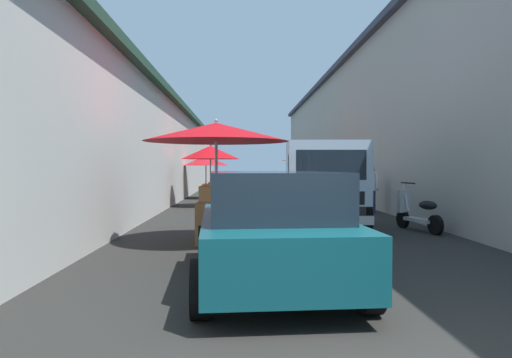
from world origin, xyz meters
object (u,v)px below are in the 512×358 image
(fruit_stall_mid_lane, at_px, (207,165))
(fruit_stall_far_right, at_px, (313,162))
(fruit_stall_far_left, at_px, (210,160))
(vendor_in_shade, at_px, (372,187))
(delivery_truck, at_px, (323,187))
(vendor_by_crates, at_px, (314,186))
(parked_scooter, at_px, (418,212))
(fruit_stall_near_left, at_px, (216,145))
(hatchback_car, at_px, (271,227))

(fruit_stall_mid_lane, relative_size, fruit_stall_far_right, 0.75)
(fruit_stall_far_left, distance_m, vendor_in_shade, 6.10)
(delivery_truck, bearing_deg, vendor_by_crates, -6.34)
(delivery_truck, distance_m, vendor_by_crates, 4.69)
(fruit_stall_far_left, xyz_separation_m, parked_scooter, (-6.87, -5.30, -1.31))
(fruit_stall_far_left, relative_size, fruit_stall_near_left, 0.84)
(delivery_truck, bearing_deg, hatchback_car, 163.06)
(parked_scooter, bearing_deg, vendor_in_shade, -1.13)
(fruit_stall_far_right, bearing_deg, fruit_stall_mid_lane, 66.50)
(fruit_stall_mid_lane, distance_m, vendor_by_crates, 7.65)
(vendor_in_shade, bearing_deg, fruit_stall_mid_lane, 38.86)
(delivery_truck, bearing_deg, fruit_stall_mid_lane, 17.80)
(fruit_stall_near_left, relative_size, hatchback_car, 0.70)
(fruit_stall_far_right, distance_m, fruit_stall_near_left, 11.62)
(vendor_by_crates, distance_m, vendor_in_shade, 1.94)
(vendor_by_crates, distance_m, parked_scooter, 5.27)
(hatchback_car, bearing_deg, fruit_stall_far_right, -11.01)
(fruit_stall_far_left, bearing_deg, delivery_truck, -154.63)
(hatchback_car, relative_size, parked_scooter, 2.41)
(fruit_stall_mid_lane, relative_size, parked_scooter, 1.29)
(fruit_stall_mid_lane, xyz_separation_m, fruit_stall_near_left, (-13.10, -1.11, 0.35))
(parked_scooter, bearing_deg, fruit_stall_near_left, 110.09)
(fruit_stall_far_right, relative_size, vendor_by_crates, 1.86)
(hatchback_car, height_order, delivery_truck, delivery_truck)
(fruit_stall_far_right, relative_size, hatchback_car, 0.71)
(fruit_stall_mid_lane, distance_m, hatchback_car, 16.43)
(vendor_in_shade, relative_size, parked_scooter, 0.92)
(fruit_stall_mid_lane, height_order, fruit_stall_far_right, fruit_stall_far_right)
(fruit_stall_mid_lane, relative_size, vendor_in_shade, 1.41)
(fruit_stall_mid_lane, distance_m, delivery_truck, 11.66)
(delivery_truck, xyz_separation_m, vendor_by_crates, (4.66, -0.52, -0.17))
(fruit_stall_near_left, xyz_separation_m, delivery_truck, (2.01, -2.45, -0.89))
(fruit_stall_mid_lane, relative_size, fruit_stall_far_left, 0.90)
(vendor_in_shade, xyz_separation_m, parked_scooter, (-4.15, 0.08, -0.42))
(fruit_stall_far_left, xyz_separation_m, vendor_in_shade, (-2.71, -5.39, -0.89))
(delivery_truck, xyz_separation_m, vendor_in_shade, (3.84, -2.28, -0.17))
(fruit_stall_far_left, bearing_deg, hatchback_car, -172.62)
(fruit_stall_far_left, bearing_deg, fruit_stall_near_left, -175.59)
(fruit_stall_far_left, xyz_separation_m, vendor_by_crates, (-1.89, -3.63, -0.89))
(vendor_by_crates, bearing_deg, hatchback_car, 167.97)
(fruit_stall_near_left, bearing_deg, vendor_by_crates, -23.97)
(hatchback_car, distance_m, vendor_by_crates, 10.09)
(delivery_truck, bearing_deg, fruit_stall_far_left, 25.37)
(fruit_stall_mid_lane, bearing_deg, vendor_in_shade, -141.14)
(fruit_stall_far_left, distance_m, hatchback_car, 11.90)
(delivery_truck, height_order, vendor_in_shade, delivery_truck)
(fruit_stall_mid_lane, xyz_separation_m, fruit_stall_far_left, (-4.54, -0.45, 0.18))
(fruit_stall_near_left, distance_m, hatchback_car, 3.52)
(fruit_stall_near_left, relative_size, vendor_by_crates, 1.84)
(fruit_stall_near_left, xyz_separation_m, hatchback_car, (-3.19, -0.86, -1.20))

